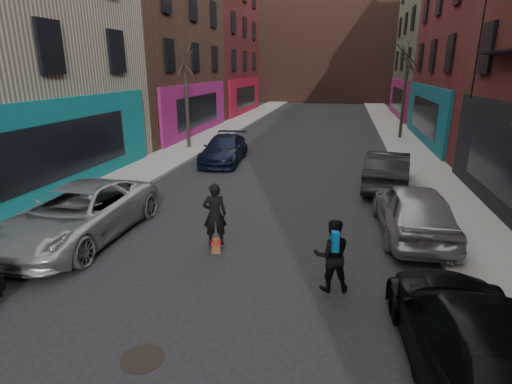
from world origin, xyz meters
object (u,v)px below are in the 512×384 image
at_px(parked_right_end, 387,170).
at_px(pedestrian, 332,255).
at_px(tree_left_far, 186,89).
at_px(skateboarder, 215,214).
at_px(tree_right_far, 405,84).
at_px(skateboard, 216,246).
at_px(parked_right_far, 413,210).
at_px(parked_left_far, 79,214).
at_px(manhole, 143,359).
at_px(parked_left_end, 224,149).
at_px(parked_right_mid, 476,341).

bearing_deg(parked_right_end, pedestrian, 84.49).
bearing_deg(tree_left_far, skateboarder, -65.73).
distance_m(tree_right_far, pedestrian, 20.44).
bearing_deg(skateboard, parked_right_far, 1.95).
distance_m(parked_left_far, manhole, 5.69).
relative_size(parked_left_end, parked_right_far, 1.02).
xyz_separation_m(tree_right_far, parked_right_mid, (-1.60, -22.09, -2.83)).
height_order(tree_left_far, pedestrian, tree_left_far).
distance_m(tree_left_far, parked_left_far, 13.08).
xyz_separation_m(tree_left_far, parked_left_end, (3.00, -2.87, -2.72)).
bearing_deg(manhole, parked_left_end, 101.16).
bearing_deg(skateboarder, parked_left_far, -15.36).
bearing_deg(parked_left_end, parked_right_end, -25.66).
height_order(parked_left_far, skateboarder, skateboarder).
height_order(tree_left_far, skateboarder, tree_left_far).
bearing_deg(pedestrian, parked_right_mid, 122.02).
bearing_deg(manhole, skateboarder, 91.65).
xyz_separation_m(parked_left_far, parked_left_end, (1.19, 9.81, -0.08)).
relative_size(skateboarder, manhole, 2.37).
relative_size(parked_right_mid, manhole, 6.85).
relative_size(tree_left_far, parked_left_far, 1.23).
bearing_deg(parked_left_end, parked_right_far, -48.58).
xyz_separation_m(parked_left_far, parked_right_end, (8.66, 6.84, 0.00)).
relative_size(skateboarder, pedestrian, 1.05).
bearing_deg(pedestrian, parked_left_far, -22.87).
distance_m(parked_left_end, skateboard, 9.95).
height_order(tree_left_far, parked_right_end, tree_left_far).
bearing_deg(parked_left_far, parked_right_end, 38.22).
xyz_separation_m(tree_left_far, parked_right_end, (10.47, -5.84, -2.65)).
bearing_deg(parked_right_end, parked_left_end, -14.31).
xyz_separation_m(parked_right_far, manhole, (-5.01, -6.23, -0.75)).
bearing_deg(parked_right_far, tree_left_far, -46.96).
relative_size(parked_right_mid, pedestrian, 3.03).
height_order(parked_right_end, skateboard, parked_right_end).
distance_m(parked_left_far, parked_right_mid, 9.62).
bearing_deg(tree_right_far, parked_right_end, -99.26).
xyz_separation_m(parked_right_end, pedestrian, (-1.84, -8.06, 0.07)).
height_order(parked_left_far, parked_right_end, same).
height_order(parked_right_mid, skateboard, parked_right_mid).
bearing_deg(skateboard, tree_right_far, 51.00).
xyz_separation_m(parked_left_far, skateboard, (3.80, 0.23, -0.68)).
bearing_deg(manhole, parked_right_mid, 7.24).
distance_m(parked_right_mid, parked_right_end, 10.26).
distance_m(parked_left_end, pedestrian, 12.38).
distance_m(parked_left_far, parked_right_end, 11.03).
bearing_deg(skateboard, pedestrian, -44.49).
bearing_deg(pedestrian, manhole, 31.76).
height_order(parked_left_end, skateboard, parked_left_end).
height_order(parked_left_end, parked_right_end, parked_right_end).
bearing_deg(skateboarder, pedestrian, 135.51).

